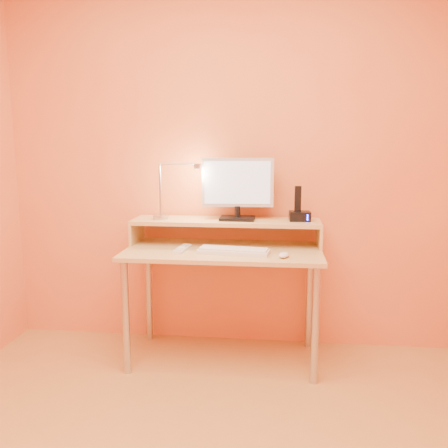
# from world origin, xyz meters

# --- Properties ---
(wall_back) EXTENTS (3.00, 0.04, 2.50)m
(wall_back) POSITION_xyz_m (0.00, 1.50, 1.25)
(wall_back) COLOR #E3874E
(wall_back) RESTS_ON floor
(desk_leg_fl) EXTENTS (0.04, 0.04, 0.69)m
(desk_leg_fl) POSITION_xyz_m (-0.55, 0.93, 0.35)
(desk_leg_fl) COLOR #B4B4B9
(desk_leg_fl) RESTS_ON floor
(desk_leg_fr) EXTENTS (0.04, 0.04, 0.69)m
(desk_leg_fr) POSITION_xyz_m (0.55, 0.93, 0.35)
(desk_leg_fr) COLOR #B4B4B9
(desk_leg_fr) RESTS_ON floor
(desk_leg_bl) EXTENTS (0.04, 0.04, 0.69)m
(desk_leg_bl) POSITION_xyz_m (-0.55, 1.43, 0.35)
(desk_leg_bl) COLOR #B4B4B9
(desk_leg_bl) RESTS_ON floor
(desk_leg_br) EXTENTS (0.04, 0.04, 0.69)m
(desk_leg_br) POSITION_xyz_m (0.55, 1.43, 0.35)
(desk_leg_br) COLOR #B4B4B9
(desk_leg_br) RESTS_ON floor
(desk_lower) EXTENTS (1.20, 0.60, 0.02)m
(desk_lower) POSITION_xyz_m (0.00, 1.18, 0.71)
(desk_lower) COLOR #D5BB7E
(desk_lower) RESTS_ON floor
(shelf_riser_left) EXTENTS (0.02, 0.30, 0.14)m
(shelf_riser_left) POSITION_xyz_m (-0.59, 1.33, 0.79)
(shelf_riser_left) COLOR #D5BB7E
(shelf_riser_left) RESTS_ON desk_lower
(shelf_riser_right) EXTENTS (0.02, 0.30, 0.14)m
(shelf_riser_right) POSITION_xyz_m (0.59, 1.33, 0.79)
(shelf_riser_right) COLOR #D5BB7E
(shelf_riser_right) RESTS_ON desk_lower
(desk_shelf) EXTENTS (1.20, 0.30, 0.02)m
(desk_shelf) POSITION_xyz_m (0.00, 1.33, 0.87)
(desk_shelf) COLOR #D5BB7E
(desk_shelf) RESTS_ON desk_lower
(monitor_foot) EXTENTS (0.22, 0.16, 0.02)m
(monitor_foot) POSITION_xyz_m (0.07, 1.33, 0.89)
(monitor_foot) COLOR black
(monitor_foot) RESTS_ON desk_shelf
(monitor_neck) EXTENTS (0.04, 0.04, 0.07)m
(monitor_neck) POSITION_xyz_m (0.07, 1.33, 0.93)
(monitor_neck) COLOR black
(monitor_neck) RESTS_ON monitor_foot
(monitor_panel) EXTENTS (0.45, 0.06, 0.31)m
(monitor_panel) POSITION_xyz_m (0.07, 1.34, 1.12)
(monitor_panel) COLOR silver
(monitor_panel) RESTS_ON monitor_neck
(monitor_back) EXTENTS (0.41, 0.04, 0.26)m
(monitor_back) POSITION_xyz_m (0.07, 1.36, 1.12)
(monitor_back) COLOR black
(monitor_back) RESTS_ON monitor_panel
(monitor_screen) EXTENTS (0.41, 0.03, 0.27)m
(monitor_screen) POSITION_xyz_m (0.07, 1.32, 1.12)
(monitor_screen) COLOR silver
(monitor_screen) RESTS_ON monitor_panel
(lamp_base) EXTENTS (0.10, 0.10, 0.02)m
(lamp_base) POSITION_xyz_m (-0.42, 1.30, 0.89)
(lamp_base) COLOR #B4B4B9
(lamp_base) RESTS_ON desk_shelf
(lamp_post) EXTENTS (0.01, 0.01, 0.33)m
(lamp_post) POSITION_xyz_m (-0.42, 1.30, 1.07)
(lamp_post) COLOR #B4B4B9
(lamp_post) RESTS_ON lamp_base
(lamp_arm) EXTENTS (0.24, 0.01, 0.01)m
(lamp_arm) POSITION_xyz_m (-0.30, 1.30, 1.24)
(lamp_arm) COLOR #B4B4B9
(lamp_arm) RESTS_ON lamp_post
(lamp_head) EXTENTS (0.04, 0.04, 0.03)m
(lamp_head) POSITION_xyz_m (-0.18, 1.30, 1.22)
(lamp_head) COLOR #B4B4B9
(lamp_head) RESTS_ON lamp_arm
(lamp_bulb) EXTENTS (0.03, 0.03, 0.00)m
(lamp_bulb) POSITION_xyz_m (-0.18, 1.30, 1.20)
(lamp_bulb) COLOR #FFEAC6
(lamp_bulb) RESTS_ON lamp_head
(phone_dock) EXTENTS (0.14, 0.11, 0.06)m
(phone_dock) POSITION_xyz_m (0.47, 1.33, 0.91)
(phone_dock) COLOR black
(phone_dock) RESTS_ON desk_shelf
(phone_handset) EXTENTS (0.04, 0.03, 0.16)m
(phone_handset) POSITION_xyz_m (0.45, 1.33, 1.02)
(phone_handset) COLOR black
(phone_handset) RESTS_ON phone_dock
(phone_led) EXTENTS (0.01, 0.00, 0.04)m
(phone_led) POSITION_xyz_m (0.51, 1.28, 0.91)
(phone_led) COLOR #3538FF
(phone_led) RESTS_ON phone_dock
(keyboard) EXTENTS (0.43, 0.19, 0.02)m
(keyboard) POSITION_xyz_m (0.07, 1.08, 0.73)
(keyboard) COLOR silver
(keyboard) RESTS_ON desk_lower
(mouse) EXTENTS (0.08, 0.11, 0.03)m
(mouse) POSITION_xyz_m (0.37, 1.00, 0.74)
(mouse) COLOR silver
(mouse) RESTS_ON desk_lower
(remote_control) EXTENTS (0.08, 0.21, 0.02)m
(remote_control) POSITION_xyz_m (-0.24, 1.11, 0.73)
(remote_control) COLOR silver
(remote_control) RESTS_ON desk_lower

